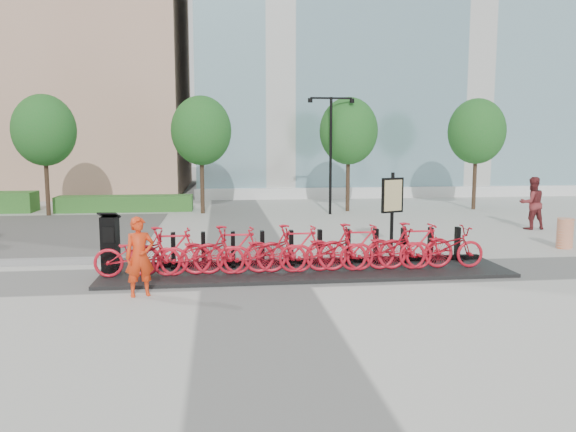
{
  "coord_description": "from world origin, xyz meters",
  "views": [
    {
      "loc": [
        -0.74,
        -12.75,
        3.08
      ],
      "look_at": [
        1.0,
        1.5,
        1.2
      ],
      "focal_mm": 35.0,
      "sensor_mm": 36.0,
      "label": 1
    }
  ],
  "objects": [
    {
      "name": "bike_1",
      "position": [
        -1.88,
        -0.05,
        0.64
      ],
      "size": [
        1.88,
        0.53,
        1.13
      ],
      "primitive_type": "imported",
      "rotation": [
        0.0,
        0.0,
        1.57
      ],
      "color": "red",
      "rests_on": "dock_pad"
    },
    {
      "name": "tree_1",
      "position": [
        -1.5,
        12.0,
        3.59
      ],
      "size": [
        2.6,
        2.6,
        5.1
      ],
      "color": "#37291C",
      "rests_on": "ground"
    },
    {
      "name": "hedge_b",
      "position": [
        -5.0,
        13.2,
        0.35
      ],
      "size": [
        6.0,
        1.2,
        0.7
      ],
      "primitive_type": "cube",
      "color": "#1F5324",
      "rests_on": "ground"
    },
    {
      "name": "tree_3",
      "position": [
        11.0,
        12.0,
        3.59
      ],
      "size": [
        2.6,
        2.6,
        5.1
      ],
      "color": "#37291C",
      "rests_on": "ground"
    },
    {
      "name": "bike_10",
      "position": [
        4.6,
        -0.05,
        0.59
      ],
      "size": [
        1.93,
        0.67,
        1.02
      ],
      "primitive_type": "imported",
      "rotation": [
        0.0,
        0.0,
        1.57
      ],
      "color": "red",
      "rests_on": "dock_pad"
    },
    {
      "name": "pedestrian",
      "position": [
        10.32,
        5.94,
        0.94
      ],
      "size": [
        0.92,
        0.72,
        1.88
      ],
      "primitive_type": "imported",
      "rotation": [
        0.0,
        0.0,
        3.15
      ],
      "color": "maroon",
      "rests_on": "ground"
    },
    {
      "name": "bike_8",
      "position": [
        3.16,
        -0.05,
        0.59
      ],
      "size": [
        1.93,
        0.67,
        1.02
      ],
      "primitive_type": "imported",
      "rotation": [
        0.0,
        0.0,
        1.57
      ],
      "color": "red",
      "rests_on": "dock_pad"
    },
    {
      "name": "dock_rail_posts",
      "position": [
        1.36,
        0.77,
        0.51
      ],
      "size": [
        8.02,
        0.5,
        0.85
      ],
      "primitive_type": null,
      "color": "black",
      "rests_on": "dock_pad"
    },
    {
      "name": "bike_7",
      "position": [
        2.44,
        -0.05,
        0.64
      ],
      "size": [
        1.88,
        0.53,
        1.13
      ],
      "primitive_type": "imported",
      "rotation": [
        0.0,
        0.0,
        1.57
      ],
      "color": "red",
      "rests_on": "dock_pad"
    },
    {
      "name": "bike_5",
      "position": [
        1.0,
        -0.05,
        0.64
      ],
      "size": [
        1.88,
        0.53,
        1.13
      ],
      "primitive_type": "imported",
      "rotation": [
        0.0,
        0.0,
        1.57
      ],
      "color": "red",
      "rests_on": "dock_pad"
    },
    {
      "name": "streetlamp",
      "position": [
        4.0,
        11.0,
        3.13
      ],
      "size": [
        2.0,
        0.2,
        5.0
      ],
      "color": "black",
      "rests_on": "ground"
    },
    {
      "name": "bike_4",
      "position": [
        0.28,
        -0.05,
        0.59
      ],
      "size": [
        1.93,
        0.67,
        1.02
      ],
      "primitive_type": "imported",
      "rotation": [
        0.0,
        0.0,
        1.57
      ],
      "color": "red",
      "rests_on": "dock_pad"
    },
    {
      "name": "kiosk",
      "position": [
        -3.28,
        0.45,
        0.77
      ],
      "size": [
        0.49,
        0.44,
        1.43
      ],
      "rotation": [
        0.0,
        0.0,
        -0.17
      ],
      "color": "black",
      "rests_on": "dock_pad"
    },
    {
      "name": "map_sign",
      "position": [
        4.22,
        2.9,
        1.48
      ],
      "size": [
        0.71,
        0.37,
        2.23
      ],
      "rotation": [
        0.0,
        0.0,
        0.38
      ],
      "color": "black",
      "rests_on": "ground"
    },
    {
      "name": "bike_9",
      "position": [
        3.88,
        -0.05,
        0.64
      ],
      "size": [
        1.88,
        0.53,
        1.13
      ],
      "primitive_type": "imported",
      "rotation": [
        0.0,
        0.0,
        1.57
      ],
      "color": "red",
      "rests_on": "dock_pad"
    },
    {
      "name": "ground",
      "position": [
        0.0,
        0.0,
        0.0
      ],
      "size": [
        120.0,
        120.0,
        0.0
      ],
      "primitive_type": "plane",
      "color": "#BAB9B0"
    },
    {
      "name": "tree_0",
      "position": [
        -8.0,
        12.0,
        3.59
      ],
      "size": [
        2.6,
        2.6,
        5.1
      ],
      "color": "#37291C",
      "rests_on": "ground"
    },
    {
      "name": "bike_6",
      "position": [
        1.72,
        -0.05,
        0.59
      ],
      "size": [
        1.93,
        0.67,
        1.02
      ],
      "primitive_type": "imported",
      "rotation": [
        0.0,
        0.0,
        1.57
      ],
      "color": "red",
      "rests_on": "dock_pad"
    },
    {
      "name": "dock_pad",
      "position": [
        1.3,
        0.3,
        0.04
      ],
      "size": [
        9.6,
        2.4,
        0.08
      ],
      "primitive_type": "cube",
      "color": "black",
      "rests_on": "ground"
    },
    {
      "name": "bike_0",
      "position": [
        -2.6,
        -0.05,
        0.59
      ],
      "size": [
        1.93,
        0.67,
        1.02
      ],
      "primitive_type": "imported",
      "rotation": [
        0.0,
        0.0,
        1.57
      ],
      "color": "red",
      "rests_on": "dock_pad"
    },
    {
      "name": "worker_red",
      "position": [
        -2.36,
        -1.42,
        0.81
      ],
      "size": [
        0.68,
        0.56,
        1.61
      ],
      "primitive_type": "imported",
      "rotation": [
        0.0,
        0.0,
        0.33
      ],
      "color": "red",
      "rests_on": "ground"
    },
    {
      "name": "construction_barrel",
      "position": [
        9.3,
        2.37,
        0.44
      ],
      "size": [
        0.58,
        0.58,
        0.89
      ],
      "primitive_type": "cylinder",
      "rotation": [
        0.0,
        0.0,
        -0.3
      ],
      "color": "#E35516",
      "rests_on": "ground"
    },
    {
      "name": "bike_2",
      "position": [
        -1.16,
        -0.05,
        0.59
      ],
      "size": [
        1.93,
        0.67,
        1.02
      ],
      "primitive_type": "imported",
      "rotation": [
        0.0,
        0.0,
        1.57
      ],
      "color": "red",
      "rests_on": "dock_pad"
    },
    {
      "name": "tree_2",
      "position": [
        5.0,
        12.0,
        3.59
      ],
      "size": [
        2.6,
        2.6,
        5.1
      ],
      "color": "#37291C",
      "rests_on": "ground"
    },
    {
      "name": "glass_building",
      "position": [
        14.0,
        26.0,
        12.0
      ],
      "size": [
        32.0,
        16.0,
        24.0
      ],
      "primitive_type": "cube",
      "color": "#466E81",
      "rests_on": "ground"
    },
    {
      "name": "bike_3",
      "position": [
        -0.44,
        -0.05,
        0.64
      ],
      "size": [
        1.88,
        0.53,
        1.13
      ],
      "primitive_type": "imported",
      "rotation": [
        0.0,
        0.0,
        1.57
      ],
      "color": "red",
      "rests_on": "dock_pad"
    }
  ]
}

